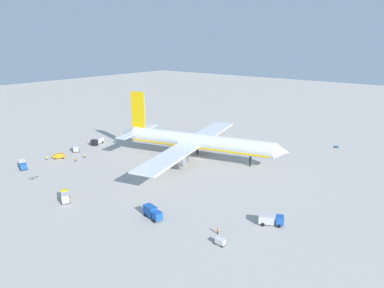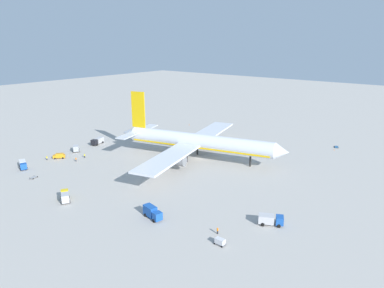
{
  "view_description": "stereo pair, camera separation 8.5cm",
  "coord_description": "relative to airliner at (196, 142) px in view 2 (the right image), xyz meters",
  "views": [
    {
      "loc": [
        78.25,
        -102.94,
        44.2
      ],
      "look_at": [
        -4.2,
        0.85,
        5.09
      ],
      "focal_mm": 32.94,
      "sensor_mm": 36.0,
      "label": 1
    },
    {
      "loc": [
        78.32,
        -102.89,
        44.2
      ],
      "look_at": [
        -4.2,
        0.85,
        5.09
      ],
      "focal_mm": 32.94,
      "sensor_mm": 36.0,
      "label": 2
    }
  ],
  "objects": [
    {
      "name": "ground_plane",
      "position": [
        1.39,
        0.41,
        -6.82
      ],
      "size": [
        600.0,
        600.0,
        0.0
      ],
      "primitive_type": "plane",
      "color": "#ADA8A0"
    },
    {
      "name": "airliner",
      "position": [
        0.0,
        0.0,
        0.0
      ],
      "size": [
        67.96,
        73.6,
        24.58
      ],
      "color": "silver",
      "rests_on": "ground"
    },
    {
      "name": "service_truck_0",
      "position": [
        -42.16,
        -47.06,
        -5.39
      ],
      "size": [
        7.17,
        4.52,
        2.46
      ],
      "color": "#194CA5",
      "rests_on": "ground"
    },
    {
      "name": "service_truck_1",
      "position": [
        -5.88,
        -53.07,
        -5.29
      ],
      "size": [
        5.58,
        4.43,
        2.76
      ],
      "color": "yellow",
      "rests_on": "ground"
    },
    {
      "name": "service_truck_2",
      "position": [
        -46.24,
        -11.35,
        -5.33
      ],
      "size": [
        4.35,
        7.2,
        2.6
      ],
      "color": "black",
      "rests_on": "ground"
    },
    {
      "name": "service_truck_3",
      "position": [
        46.06,
        -28.73,
        -5.39
      ],
      "size": [
        6.56,
        5.0,
        2.48
      ],
      "color": "#194CA5",
      "rests_on": "ground"
    },
    {
      "name": "service_truck_4",
      "position": [
        20.6,
        -44.69,
        -5.17
      ],
      "size": [
        6.43,
        3.32,
        3.06
      ],
      "color": "#194CA5",
      "rests_on": "ground"
    },
    {
      "name": "service_truck_5",
      "position": [
        -44.46,
        -23.6,
        -5.42
      ],
      "size": [
        5.02,
        4.31,
        2.68
      ],
      "color": "#999EA5",
      "rests_on": "ground"
    },
    {
      "name": "service_van",
      "position": [
        -41.81,
        -32.86,
        -5.78
      ],
      "size": [
        4.33,
        4.59,
        1.97
      ],
      "color": "orange",
      "rests_on": "ground"
    },
    {
      "name": "baggage_cart_0",
      "position": [
        38.32,
        49.41,
        -6.55
      ],
      "size": [
        2.24,
        3.31,
        0.4
      ],
      "color": "#26598C",
      "rests_on": "ground"
    },
    {
      "name": "baggage_cart_1",
      "position": [
        41.31,
        -44.11,
        -5.98
      ],
      "size": [
        3.23,
        1.56,
        1.54
      ],
      "color": "#595B60",
      "rests_on": "ground"
    },
    {
      "name": "baggage_cart_2",
      "position": [
        -29.98,
        -49.71,
        -6.55
      ],
      "size": [
        2.04,
        3.06,
        0.4
      ],
      "color": "gray",
      "rests_on": "ground"
    },
    {
      "name": "ground_worker_0",
      "position": [
        -34.58,
        -26.35,
        -5.96
      ],
      "size": [
        0.56,
        0.56,
        1.69
      ],
      "color": "black",
      "rests_on": "ground"
    },
    {
      "name": "ground_worker_1",
      "position": [
        38.24,
        -40.6,
        -5.94
      ],
      "size": [
        0.56,
        0.56,
        1.72
      ],
      "color": "black",
      "rests_on": "ground"
    },
    {
      "name": "ground_worker_2",
      "position": [
        -33.34,
        -31.08,
        -5.98
      ],
      "size": [
        0.48,
        0.48,
        1.66
      ],
      "color": "#3F3F47",
      "rests_on": "ground"
    },
    {
      "name": "ground_worker_3",
      "position": [
        -43.38,
        -37.13,
        -5.92
      ],
      "size": [
        0.51,
        0.51,
        1.75
      ],
      "color": "#3F3F47",
      "rests_on": "ground"
    },
    {
      "name": "traffic_cone_0",
      "position": [
        -39.73,
        13.86,
        -6.54
      ],
      "size": [
        0.36,
        0.36,
        0.55
      ],
      "primitive_type": "cone",
      "color": "orange",
      "rests_on": "ground"
    },
    {
      "name": "traffic_cone_1",
      "position": [
        -37.36,
        42.19,
        -6.54
      ],
      "size": [
        0.36,
        0.36,
        0.55
      ],
      "primitive_type": "cone",
      "color": "orange",
      "rests_on": "ground"
    },
    {
      "name": "traffic_cone_2",
      "position": [
        38.85,
        44.55,
        -6.54
      ],
      "size": [
        0.36,
        0.36,
        0.55
      ],
      "primitive_type": "cone",
      "color": "orange",
      "rests_on": "ground"
    }
  ]
}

